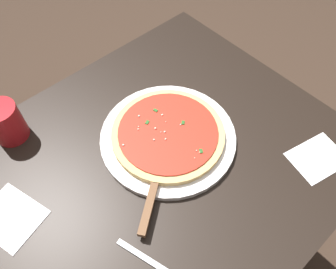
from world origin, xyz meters
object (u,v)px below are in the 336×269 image
object	(u,v)px
serving_plate	(168,137)
napkin_folded_right	(10,217)
pizza_server	(153,192)
napkin_loose_left	(318,158)
pizza	(168,133)
cup_tall_drink	(6,122)
fork	(159,267)

from	to	relation	value
serving_plate	napkin_folded_right	bearing A→B (deg)	169.02
pizza_server	napkin_loose_left	xyz separation A→B (m)	(0.38, -0.20, -0.02)
serving_plate	pizza	distance (m)	0.02
napkin_loose_left	napkin_folded_right	bearing A→B (deg)	149.92
pizza	cup_tall_drink	bearing A→B (deg)	135.98
serving_plate	pizza	size ratio (longest dim) A/B	1.21
serving_plate	cup_tall_drink	world-z (taller)	cup_tall_drink
napkin_folded_right	fork	size ratio (longest dim) A/B	0.76
pizza_server	fork	size ratio (longest dim) A/B	1.12
serving_plate	fork	size ratio (longest dim) A/B	1.93
pizza_server	fork	xyz separation A→B (m)	(-0.10, -0.13, -0.02)
serving_plate	cup_tall_drink	bearing A→B (deg)	135.98
napkin_loose_left	fork	xyz separation A→B (m)	(-0.47, 0.07, 0.00)
serving_plate	napkin_folded_right	size ratio (longest dim) A/B	2.54
pizza_server	napkin_folded_right	distance (m)	0.33
serving_plate	pizza	xyz separation A→B (m)	(-0.00, 0.00, 0.02)
pizza	pizza_server	bearing A→B (deg)	-144.21
pizza	fork	world-z (taller)	pizza
serving_plate	napkin_loose_left	xyz separation A→B (m)	(0.24, -0.30, -0.01)
napkin_loose_left	pizza_server	bearing A→B (deg)	152.02
napkin_loose_left	fork	bearing A→B (deg)	171.59
napkin_loose_left	fork	distance (m)	0.48
napkin_folded_right	pizza	bearing A→B (deg)	-10.97
napkin_folded_right	fork	distance (m)	0.36
serving_plate	napkin_loose_left	size ratio (longest dim) A/B	2.58
pizza_server	cup_tall_drink	bearing A→B (deg)	112.70
serving_plate	fork	world-z (taller)	serving_plate
serving_plate	fork	xyz separation A→B (m)	(-0.23, -0.23, -0.01)
napkin_folded_right	pizza_server	bearing A→B (deg)	-32.83
pizza_server	napkin_loose_left	world-z (taller)	pizza_server
cup_tall_drink	fork	size ratio (longest dim) A/B	0.58
pizza	pizza_server	distance (m)	0.17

